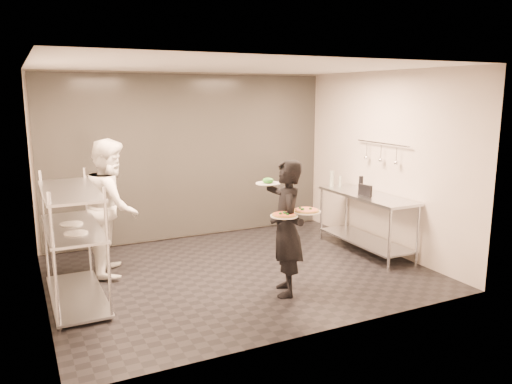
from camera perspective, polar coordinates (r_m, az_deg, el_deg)
name	(u,v)px	position (r m, az deg, el deg)	size (l,w,h in m)	color
room_shell	(208,163)	(7.79, -5.55, 3.36)	(5.00, 4.00, 2.80)	black
pass_rack	(73,239)	(6.31, -20.15, -5.03)	(0.60, 1.60, 1.50)	silver
prep_counter	(366,213)	(7.99, 12.47, -2.31)	(0.60, 1.80, 0.92)	silver
utensil_rail	(381,153)	(7.99, 14.14, 4.32)	(0.07, 1.20, 0.31)	silver
waiter	(286,228)	(6.12, 3.49, -4.16)	(0.61, 0.40, 1.68)	black
chef	(112,207)	(7.11, -16.14, -1.62)	(0.91, 0.71, 1.86)	white
pizza_plate_near	(284,215)	(5.80, 3.23, -2.65)	(0.32, 0.32, 0.05)	silver
pizza_plate_far	(306,211)	(5.94, 5.79, -2.13)	(0.34, 0.34, 0.05)	silver
salad_plate	(268,182)	(6.19, 1.38, 1.15)	(0.31, 0.31, 0.07)	silver
pos_monitor	(365,190)	(7.76, 12.36, 0.18)	(0.05, 0.24, 0.18)	black
bottle_green	(332,179)	(8.44, 8.67, 1.50)	(0.07, 0.07, 0.26)	gray
bottle_clear	(340,181)	(8.48, 9.60, 1.23)	(0.05, 0.05, 0.18)	gray
bottle_dark	(361,183)	(8.16, 11.90, 0.96)	(0.07, 0.07, 0.24)	black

